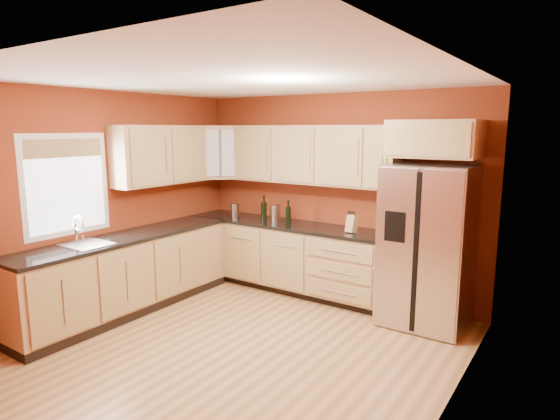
% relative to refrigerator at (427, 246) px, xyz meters
% --- Properties ---
extents(floor, '(4.00, 4.00, 0.00)m').
position_rel_refrigerator_xyz_m(floor, '(-1.35, -1.62, -0.89)').
color(floor, olive).
rests_on(floor, ground).
extents(ceiling, '(4.00, 4.00, 0.00)m').
position_rel_refrigerator_xyz_m(ceiling, '(-1.35, -1.62, 1.71)').
color(ceiling, white).
rests_on(ceiling, wall_back).
extents(wall_back, '(4.00, 0.04, 2.60)m').
position_rel_refrigerator_xyz_m(wall_back, '(-1.35, 0.38, 0.41)').
color(wall_back, maroon).
rests_on(wall_back, floor).
extents(wall_front, '(4.00, 0.04, 2.60)m').
position_rel_refrigerator_xyz_m(wall_front, '(-1.35, -3.62, 0.41)').
color(wall_front, maroon).
rests_on(wall_front, floor).
extents(wall_left, '(0.04, 4.00, 2.60)m').
position_rel_refrigerator_xyz_m(wall_left, '(-3.35, -1.62, 0.41)').
color(wall_left, maroon).
rests_on(wall_left, floor).
extents(wall_right, '(0.04, 4.00, 2.60)m').
position_rel_refrigerator_xyz_m(wall_right, '(0.65, -1.62, 0.41)').
color(wall_right, maroon).
rests_on(wall_right, floor).
extents(base_cabinets_back, '(2.90, 0.60, 0.88)m').
position_rel_refrigerator_xyz_m(base_cabinets_back, '(-1.90, 0.07, -0.45)').
color(base_cabinets_back, tan).
rests_on(base_cabinets_back, floor).
extents(base_cabinets_left, '(0.60, 2.80, 0.88)m').
position_rel_refrigerator_xyz_m(base_cabinets_left, '(-3.05, -1.62, -0.45)').
color(base_cabinets_left, tan).
rests_on(base_cabinets_left, floor).
extents(countertop_back, '(2.90, 0.62, 0.04)m').
position_rel_refrigerator_xyz_m(countertop_back, '(-1.90, 0.06, 0.01)').
color(countertop_back, black).
rests_on(countertop_back, base_cabinets_back).
extents(countertop_left, '(0.62, 2.80, 0.04)m').
position_rel_refrigerator_xyz_m(countertop_left, '(-3.04, -1.62, 0.01)').
color(countertop_left, black).
rests_on(countertop_left, base_cabinets_left).
extents(upper_cabinets_back, '(2.30, 0.33, 0.75)m').
position_rel_refrigerator_xyz_m(upper_cabinets_back, '(-1.60, 0.21, 0.94)').
color(upper_cabinets_back, tan).
rests_on(upper_cabinets_back, wall_back).
extents(upper_cabinets_left, '(0.33, 1.35, 0.75)m').
position_rel_refrigerator_xyz_m(upper_cabinets_left, '(-3.19, -0.90, 0.94)').
color(upper_cabinets_left, tan).
rests_on(upper_cabinets_left, wall_left).
extents(corner_upper_cabinet, '(0.67, 0.67, 0.75)m').
position_rel_refrigerator_xyz_m(corner_upper_cabinet, '(-3.02, 0.04, 0.94)').
color(corner_upper_cabinet, tan).
rests_on(corner_upper_cabinet, wall_back).
extents(over_fridge_cabinet, '(0.92, 0.60, 0.40)m').
position_rel_refrigerator_xyz_m(over_fridge_cabinet, '(0.00, 0.07, 1.16)').
color(over_fridge_cabinet, tan).
rests_on(over_fridge_cabinet, wall_back).
extents(refrigerator, '(0.90, 0.75, 1.78)m').
position_rel_refrigerator_xyz_m(refrigerator, '(0.00, 0.00, 0.00)').
color(refrigerator, '#A8A8AD').
rests_on(refrigerator, floor).
extents(window, '(0.03, 0.90, 1.00)m').
position_rel_refrigerator_xyz_m(window, '(-3.33, -2.12, 0.66)').
color(window, white).
rests_on(window, wall_left).
extents(sink_faucet, '(0.50, 0.42, 0.30)m').
position_rel_refrigerator_xyz_m(sink_faucet, '(-3.04, -2.12, 0.18)').
color(sink_faucet, silver).
rests_on(sink_faucet, countertop_left).
extents(canister_left, '(0.14, 0.14, 0.19)m').
position_rel_refrigerator_xyz_m(canister_left, '(-2.73, 0.03, 0.13)').
color(canister_left, '#A8A8AD').
rests_on(canister_left, countertop_back).
extents(canister_right, '(0.16, 0.16, 0.22)m').
position_rel_refrigerator_xyz_m(canister_right, '(-2.09, 0.11, 0.14)').
color(canister_right, '#A8A8AD').
rests_on(canister_right, countertop_back).
extents(wine_bottle_a, '(0.09, 0.09, 0.32)m').
position_rel_refrigerator_xyz_m(wine_bottle_a, '(-1.83, 0.02, 0.19)').
color(wine_bottle_a, black).
rests_on(wine_bottle_a, countertop_back).
extents(wine_bottle_b, '(0.08, 0.08, 0.35)m').
position_rel_refrigerator_xyz_m(wine_bottle_b, '(-2.24, 0.05, 0.20)').
color(wine_bottle_b, black).
rests_on(wine_bottle_b, countertop_back).
extents(knife_block, '(0.12, 0.12, 0.21)m').
position_rel_refrigerator_xyz_m(knife_block, '(-0.92, 0.03, 0.14)').
color(knife_block, tan).
rests_on(knife_block, countertop_back).
extents(soap_dispenser, '(0.07, 0.07, 0.19)m').
position_rel_refrigerator_xyz_m(soap_dispenser, '(-0.55, 0.01, 0.12)').
color(soap_dispenser, silver).
rests_on(soap_dispenser, countertop_back).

